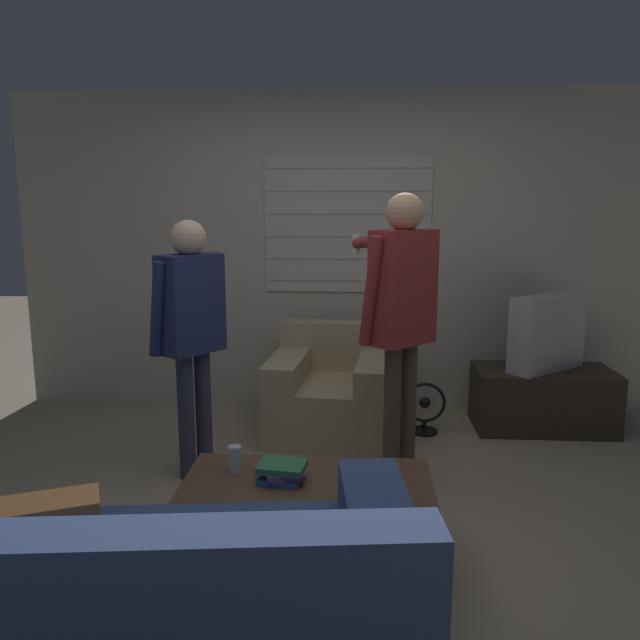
# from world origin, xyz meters

# --- Properties ---
(ground_plane) EXTENTS (16.00, 16.00, 0.00)m
(ground_plane) POSITION_xyz_m (0.00, 0.00, 0.00)
(ground_plane) COLOR gray
(wall_back) EXTENTS (5.20, 0.08, 2.55)m
(wall_back) POSITION_xyz_m (0.00, 2.03, 1.28)
(wall_back) COLOR #BCB7A8
(wall_back) RESTS_ON ground_plane
(couch_blue) EXTENTS (2.02, 1.17, 0.77)m
(couch_blue) POSITION_xyz_m (-0.56, -1.13, 0.29)
(couch_blue) COLOR #384C7F
(couch_blue) RESTS_ON ground_plane
(armchair_beige) EXTENTS (0.95, 0.96, 0.77)m
(armchair_beige) POSITION_xyz_m (-0.01, 1.43, 0.31)
(armchair_beige) COLOR tan
(armchair_beige) RESTS_ON ground_plane
(coffee_table) EXTENTS (1.15, 0.61, 0.41)m
(coffee_table) POSITION_xyz_m (-0.05, -0.34, 0.38)
(coffee_table) COLOR brown
(coffee_table) RESTS_ON ground_plane
(tv_stand) EXTENTS (1.01, 0.51, 0.46)m
(tv_stand) POSITION_xyz_m (1.57, 1.58, 0.23)
(tv_stand) COLOR #33281E
(tv_stand) RESTS_ON ground_plane
(tv) EXTENTS (0.63, 0.55, 0.56)m
(tv) POSITION_xyz_m (1.57, 1.58, 0.74)
(tv) COLOR #B2B2B7
(tv) RESTS_ON tv_stand
(person_left_standing) EXTENTS (0.54, 0.75, 1.58)m
(person_left_standing) POSITION_xyz_m (-0.83, 0.62, 1.00)
(person_left_standing) COLOR #33384C
(person_left_standing) RESTS_ON ground_plane
(person_right_standing) EXTENTS (0.51, 0.82, 1.73)m
(person_right_standing) POSITION_xyz_m (0.42, 0.55, 1.10)
(person_right_standing) COLOR #4C4233
(person_right_standing) RESTS_ON ground_plane
(book_stack) EXTENTS (0.23, 0.20, 0.08)m
(book_stack) POSITION_xyz_m (-0.16, -0.33, 0.46)
(book_stack) COLOR #284C89
(book_stack) RESTS_ON coffee_table
(soda_can) EXTENTS (0.07, 0.07, 0.13)m
(soda_can) POSITION_xyz_m (-0.40, -0.24, 0.47)
(soda_can) COLOR silver
(soda_can) RESTS_ON coffee_table
(spare_remote) EXTENTS (0.05, 0.13, 0.02)m
(spare_remote) POSITION_xyz_m (-0.26, -0.26, 0.42)
(spare_remote) COLOR black
(spare_remote) RESTS_ON coffee_table
(floor_fan) EXTENTS (0.31, 0.20, 0.38)m
(floor_fan) POSITION_xyz_m (0.67, 1.43, 0.18)
(floor_fan) COLOR black
(floor_fan) RESTS_ON ground_plane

